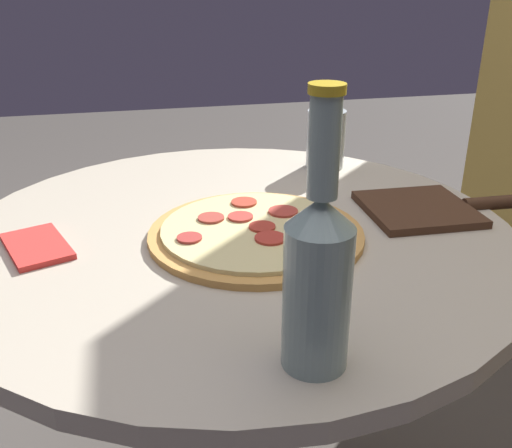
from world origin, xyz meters
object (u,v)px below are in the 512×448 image
Objects in this scene: beer_bottle at (318,273)px; pizza_paddle at (435,208)px; pizza at (256,232)px; drinking_glass at (326,139)px.

beer_bottle is 0.86× the size of pizza_paddle.
pizza is at bearing 177.96° from beer_bottle.
beer_bottle is 0.44m from pizza_paddle.
pizza is 2.79× the size of drinking_glass.
drinking_glass is (-0.28, 0.20, 0.05)m from pizza.
drinking_glass is (-0.56, 0.21, -0.04)m from beer_bottle.
pizza is 0.29m from pizza_paddle.
pizza is 0.34m from drinking_glass.
drinking_glass is (-0.25, -0.09, 0.05)m from pizza_paddle.
drinking_glass is at bearing 159.66° from beer_bottle.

